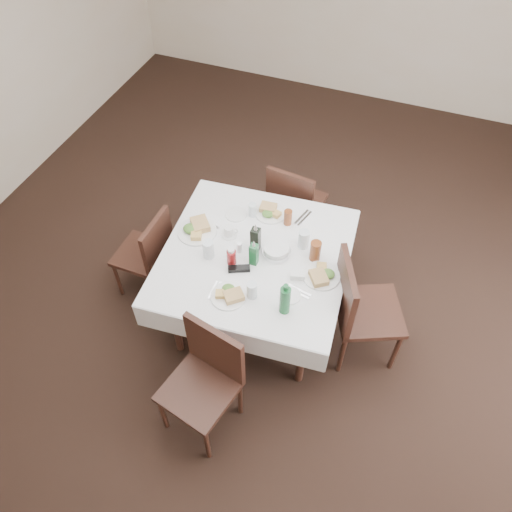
{
  "coord_description": "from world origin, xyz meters",
  "views": [
    {
      "loc": [
        0.74,
        -2.32,
        3.51
      ],
      "look_at": [
        -0.08,
        -0.16,
        0.8
      ],
      "focal_mm": 35.0,
      "sensor_mm": 36.0,
      "label": 1
    }
  ],
  "objects_px": {
    "bread_basket": "(276,250)",
    "water_e": "(304,239)",
    "chair_south": "(207,374)",
    "chair_west": "(149,251)",
    "chair_east": "(358,306)",
    "water_w": "(208,249)",
    "water_s": "(252,290)",
    "ketchup_bottle": "(231,256)",
    "coffee_mug": "(229,231)",
    "dining_table": "(255,261)",
    "oil_cruet_green": "(254,254)",
    "green_bottle": "(285,300)",
    "water_n": "(253,210)",
    "chair_north": "(294,201)",
    "oil_cruet_dark": "(256,239)"
  },
  "relations": [
    {
      "from": "water_s",
      "to": "oil_cruet_green",
      "type": "distance_m",
      "value": 0.3
    },
    {
      "from": "chair_west",
      "to": "chair_east",
      "type": "bearing_deg",
      "value": 0.46
    },
    {
      "from": "chair_north",
      "to": "chair_east",
      "type": "bearing_deg",
      "value": -49.81
    },
    {
      "from": "water_e",
      "to": "chair_west",
      "type": "bearing_deg",
      "value": -168.3
    },
    {
      "from": "dining_table",
      "to": "chair_south",
      "type": "distance_m",
      "value": 0.91
    },
    {
      "from": "water_w",
      "to": "ketchup_bottle",
      "type": "bearing_deg",
      "value": 0.36
    },
    {
      "from": "water_w",
      "to": "water_s",
      "type": "bearing_deg",
      "value": -27.86
    },
    {
      "from": "bread_basket",
      "to": "oil_cruet_green",
      "type": "height_order",
      "value": "oil_cruet_green"
    },
    {
      "from": "water_n",
      "to": "coffee_mug",
      "type": "bearing_deg",
      "value": -108.47
    },
    {
      "from": "chair_south",
      "to": "chair_east",
      "type": "distance_m",
      "value": 1.17
    },
    {
      "from": "chair_west",
      "to": "water_e",
      "type": "xyz_separation_m",
      "value": [
        1.19,
        0.25,
        0.35
      ]
    },
    {
      "from": "chair_east",
      "to": "bread_basket",
      "type": "distance_m",
      "value": 0.71
    },
    {
      "from": "bread_basket",
      "to": "water_e",
      "type": "bearing_deg",
      "value": 40.57
    },
    {
      "from": "water_n",
      "to": "oil_cruet_green",
      "type": "height_order",
      "value": "oil_cruet_green"
    },
    {
      "from": "chair_south",
      "to": "water_s",
      "type": "bearing_deg",
      "value": 78.35
    },
    {
      "from": "oil_cruet_green",
      "to": "chair_west",
      "type": "bearing_deg",
      "value": 178.15
    },
    {
      "from": "bread_basket",
      "to": "green_bottle",
      "type": "xyz_separation_m",
      "value": [
        0.22,
        -0.45,
        0.09
      ]
    },
    {
      "from": "chair_east",
      "to": "water_w",
      "type": "height_order",
      "value": "chair_east"
    },
    {
      "from": "chair_west",
      "to": "water_e",
      "type": "distance_m",
      "value": 1.27
    },
    {
      "from": "water_n",
      "to": "oil_cruet_green",
      "type": "bearing_deg",
      "value": -67.74
    },
    {
      "from": "chair_west",
      "to": "oil_cruet_dark",
      "type": "relative_size",
      "value": 3.27
    },
    {
      "from": "chair_south",
      "to": "chair_west",
      "type": "relative_size",
      "value": 1.1
    },
    {
      "from": "chair_west",
      "to": "water_w",
      "type": "distance_m",
      "value": 0.69
    },
    {
      "from": "ketchup_bottle",
      "to": "coffee_mug",
      "type": "bearing_deg",
      "value": 116.4
    },
    {
      "from": "water_e",
      "to": "green_bottle",
      "type": "distance_m",
      "value": 0.59
    },
    {
      "from": "oil_cruet_green",
      "to": "water_w",
      "type": "bearing_deg",
      "value": -170.0
    },
    {
      "from": "dining_table",
      "to": "water_e",
      "type": "distance_m",
      "value": 0.39
    },
    {
      "from": "chair_east",
      "to": "water_s",
      "type": "distance_m",
      "value": 0.8
    },
    {
      "from": "chair_north",
      "to": "oil_cruet_dark",
      "type": "bearing_deg",
      "value": -92.44
    },
    {
      "from": "chair_east",
      "to": "water_s",
      "type": "xyz_separation_m",
      "value": [
        -0.69,
        -0.32,
        0.26
      ]
    },
    {
      "from": "water_n",
      "to": "bread_basket",
      "type": "xyz_separation_m",
      "value": [
        0.3,
        -0.31,
        -0.02
      ]
    },
    {
      "from": "coffee_mug",
      "to": "green_bottle",
      "type": "bearing_deg",
      "value": -39.53
    },
    {
      "from": "water_n",
      "to": "ketchup_bottle",
      "type": "height_order",
      "value": "ketchup_bottle"
    },
    {
      "from": "dining_table",
      "to": "coffee_mug",
      "type": "relative_size",
      "value": 11.29
    },
    {
      "from": "bread_basket",
      "to": "oil_cruet_green",
      "type": "xyz_separation_m",
      "value": [
        -0.12,
        -0.14,
        0.07
      ]
    },
    {
      "from": "chair_west",
      "to": "chair_north",
      "type": "bearing_deg",
      "value": 45.7
    },
    {
      "from": "chair_west",
      "to": "dining_table",
      "type": "bearing_deg",
      "value": 3.05
    },
    {
      "from": "water_n",
      "to": "coffee_mug",
      "type": "height_order",
      "value": "water_n"
    },
    {
      "from": "chair_south",
      "to": "water_e",
      "type": "bearing_deg",
      "value": 74.74
    },
    {
      "from": "water_w",
      "to": "oil_cruet_green",
      "type": "relative_size",
      "value": 0.64
    },
    {
      "from": "water_n",
      "to": "ketchup_bottle",
      "type": "distance_m",
      "value": 0.5
    },
    {
      "from": "dining_table",
      "to": "chair_east",
      "type": "height_order",
      "value": "chair_east"
    },
    {
      "from": "chair_east",
      "to": "bread_basket",
      "type": "relative_size",
      "value": 4.77
    },
    {
      "from": "water_s",
      "to": "water_e",
      "type": "xyz_separation_m",
      "value": [
        0.19,
        0.56,
        0.01
      ]
    },
    {
      "from": "ketchup_bottle",
      "to": "green_bottle",
      "type": "height_order",
      "value": "green_bottle"
    },
    {
      "from": "water_e",
      "to": "oil_cruet_dark",
      "type": "relative_size",
      "value": 0.57
    },
    {
      "from": "chair_north",
      "to": "coffee_mug",
      "type": "bearing_deg",
      "value": -109.01
    },
    {
      "from": "chair_west",
      "to": "oil_cruet_green",
      "type": "distance_m",
      "value": 0.99
    },
    {
      "from": "chair_north",
      "to": "oil_cruet_dark",
      "type": "distance_m",
      "value": 0.92
    },
    {
      "from": "chair_south",
      "to": "ketchup_bottle",
      "type": "height_order",
      "value": "chair_south"
    }
  ]
}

